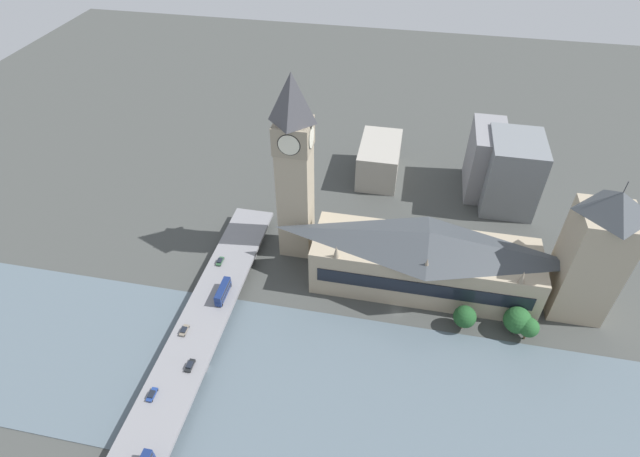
# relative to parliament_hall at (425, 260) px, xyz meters

# --- Properties ---
(ground_plane) EXTENTS (600.00, 600.00, 0.00)m
(ground_plane) POSITION_rel_parliament_hall_xyz_m (-15.62, 8.00, -13.18)
(ground_plane) COLOR #424442
(river_water) EXTENTS (61.81, 360.00, 0.30)m
(river_water) POSITION_rel_parliament_hall_xyz_m (-52.53, 8.00, -13.03)
(river_water) COLOR slate
(river_water) RESTS_ON ground_plane
(parliament_hall) EXTENTS (25.70, 82.84, 26.55)m
(parliament_hall) POSITION_rel_parliament_hall_xyz_m (0.00, 0.00, 0.00)
(parliament_hall) COLOR tan
(parliament_hall) RESTS_ON ground_plane
(clock_tower) EXTENTS (13.43, 13.43, 76.69)m
(clock_tower) POSITION_rel_parliament_hall_xyz_m (11.51, 51.53, 27.72)
(clock_tower) COLOR tan
(clock_tower) RESTS_ON ground_plane
(victoria_tower) EXTENTS (18.36, 18.36, 56.20)m
(victoria_tower) POSITION_rel_parliament_hall_xyz_m (0.06, -54.60, 12.92)
(victoria_tower) COLOR tan
(victoria_tower) RESTS_ON ground_plane
(road_bridge) EXTENTS (155.63, 16.64, 5.44)m
(road_bridge) POSITION_rel_parliament_hall_xyz_m (-52.53, 73.95, -8.74)
(road_bridge) COLOR slate
(road_bridge) RESTS_ON ground_plane
(double_decker_bus_rear) EXTENTS (11.26, 2.56, 4.62)m
(double_decker_bus_rear) POSITION_rel_parliament_hall_xyz_m (-25.12, 70.52, -5.20)
(double_decker_bus_rear) COLOR navy
(double_decker_bus_rear) RESTS_ON road_bridge
(car_northbound_lead) EXTENTS (4.71, 1.90, 1.51)m
(car_northbound_lead) POSITION_rel_parliament_hall_xyz_m (-55.79, 70.77, -7.00)
(car_northbound_lead) COLOR black
(car_northbound_lead) RESTS_ON road_bridge
(car_northbound_tail) EXTENTS (4.70, 1.93, 1.34)m
(car_northbound_tail) POSITION_rel_parliament_hall_xyz_m (-43.08, 78.14, -7.05)
(car_northbound_tail) COLOR slate
(car_northbound_tail) RESTS_ON road_bridge
(car_southbound_lead) EXTENTS (4.69, 1.92, 1.35)m
(car_southbound_lead) POSITION_rel_parliament_hall_xyz_m (-67.69, 78.09, -7.05)
(car_southbound_lead) COLOR navy
(car_southbound_lead) RESTS_ON road_bridge
(car_southbound_mid) EXTENTS (4.71, 1.88, 1.44)m
(car_southbound_mid) POSITION_rel_parliament_hall_xyz_m (-8.83, 77.73, -7.03)
(car_southbound_mid) COLOR #2D5638
(car_southbound_mid) RESTS_ON road_bridge
(city_block_west) EXTENTS (32.85, 19.02, 17.94)m
(city_block_west) POSITION_rel_parliament_hall_xyz_m (71.23, 24.21, -4.21)
(city_block_west) COLOR #A39E93
(city_block_west) RESTS_ON ground_plane
(city_block_center) EXTENTS (28.57, 22.79, 32.93)m
(city_block_center) POSITION_rel_parliament_hall_xyz_m (60.43, -35.39, 3.28)
(city_block_center) COLOR slate
(city_block_center) RESTS_ON ground_plane
(city_block_east) EXTENTS (29.77, 14.77, 31.63)m
(city_block_east) POSITION_rel_parliament_hall_xyz_m (69.87, -24.74, 2.64)
(city_block_east) COLOR gray
(city_block_east) RESTS_ON ground_plane
(tree_embankment_near) EXTENTS (7.98, 7.98, 10.10)m
(tree_embankment_near) POSITION_rel_parliament_hall_xyz_m (-18.43, -15.51, -7.08)
(tree_embankment_near) COLOR brown
(tree_embankment_near) RESTS_ON ground_plane
(tree_embankment_mid) EXTENTS (9.44, 9.44, 11.13)m
(tree_embankment_mid) POSITION_rel_parliament_hall_xyz_m (-16.68, -33.27, -6.78)
(tree_embankment_mid) COLOR brown
(tree_embankment_mid) RESTS_ON ground_plane
(tree_embankment_far) EXTENTS (7.00, 7.00, 9.79)m
(tree_embankment_far) POSITION_rel_parliament_hall_xyz_m (-19.00, -36.79, -6.91)
(tree_embankment_far) COLOR brown
(tree_embankment_far) RESTS_ON ground_plane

